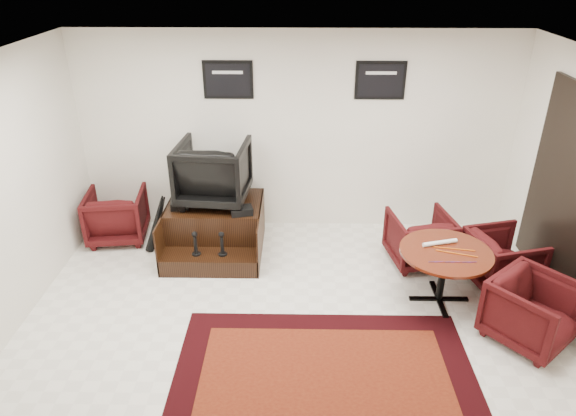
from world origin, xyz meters
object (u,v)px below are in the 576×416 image
object	(u,v)px
shine_podium	(216,228)
table_chair_back	(420,236)
meeting_table	(445,257)
table_chair_window	(503,257)
shine_chair	(213,169)
armchair_side	(117,213)
table_chair_corner	(533,309)

from	to	relation	value
shine_podium	table_chair_back	bearing A→B (deg)	-6.34
meeting_table	table_chair_window	distance (m)	0.92
shine_chair	armchair_side	bearing A→B (deg)	1.07
meeting_table	table_chair_back	distance (m)	0.87
shine_podium	table_chair_corner	bearing A→B (deg)	-26.95
table_chair_back	table_chair_window	world-z (taller)	table_chair_back
table_chair_window	table_chair_corner	distance (m)	1.02
table_chair_back	table_chair_window	size ratio (longest dim) A/B	1.01
shine_podium	armchair_side	xyz separation A→B (m)	(-1.41, 0.24, 0.10)
shine_chair	table_chair_back	size ratio (longest dim) A/B	1.21
meeting_table	shine_chair	bearing A→B (deg)	155.31
armchair_side	table_chair_corner	size ratio (longest dim) A/B	1.00
table_chair_window	armchair_side	bearing A→B (deg)	64.42
table_chair_back	table_chair_corner	distance (m)	1.72
table_chair_back	meeting_table	bearing A→B (deg)	85.54
meeting_table	table_chair_back	xyz separation A→B (m)	(-0.08, 0.84, -0.21)
shine_podium	armchair_side	bearing A→B (deg)	170.52
shine_chair	table_chair_corner	bearing A→B (deg)	156.42
armchair_side	table_chair_back	xyz separation A→B (m)	(4.11, -0.54, -0.02)
armchair_side	table_chair_corner	xyz separation A→B (m)	(4.95, -2.03, -0.00)
shine_chair	armchair_side	xyz separation A→B (m)	(-1.41, 0.10, -0.71)
table_chair_window	table_chair_back	bearing A→B (deg)	47.84
shine_chair	table_chair_back	bearing A→B (deg)	175.91
shine_chair	table_chair_window	distance (m)	3.78
meeting_table	table_chair_back	world-z (taller)	table_chair_back
shine_chair	meeting_table	world-z (taller)	shine_chair
meeting_table	table_chair_corner	distance (m)	1.02
shine_chair	meeting_table	xyz separation A→B (m)	(2.78, -1.28, -0.52)
armchair_side	table_chair_back	distance (m)	4.14
table_chair_window	table_chair_corner	world-z (taller)	table_chair_corner
table_chair_back	shine_podium	bearing A→B (deg)	-16.56
shine_podium	table_chair_window	xyz separation A→B (m)	(3.59, -0.78, 0.08)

